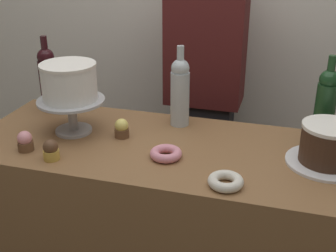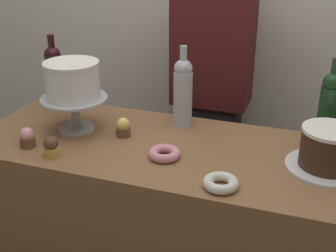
% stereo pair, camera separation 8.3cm
% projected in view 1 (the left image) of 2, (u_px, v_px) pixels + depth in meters
% --- Properties ---
extents(display_counter, '(1.49, 0.59, 0.89)m').
position_uv_depth(display_counter, '(168.00, 243.00, 1.79)').
color(display_counter, brown).
rests_on(display_counter, ground_plane).
extents(cake_stand_pedestal, '(0.26, 0.26, 0.14)m').
position_uv_depth(cake_stand_pedestal, '(72.00, 110.00, 1.68)').
color(cake_stand_pedestal, '#B2B2B7').
rests_on(cake_stand_pedestal, display_counter).
extents(white_layer_cake, '(0.21, 0.21, 0.14)m').
position_uv_depth(white_layer_cake, '(69.00, 82.00, 1.64)').
color(white_layer_cake, white).
rests_on(white_layer_cake, cake_stand_pedestal).
extents(silver_serving_platter, '(0.27, 0.27, 0.01)m').
position_uv_depth(silver_serving_platter, '(325.00, 162.00, 1.48)').
color(silver_serving_platter, white).
rests_on(silver_serving_platter, display_counter).
extents(chocolate_round_cake, '(0.19, 0.19, 0.13)m').
position_uv_depth(chocolate_round_cake, '(329.00, 143.00, 1.45)').
color(chocolate_round_cake, '#3D2619').
rests_on(chocolate_round_cake, silver_serving_platter).
extents(wine_bottle_dark_red, '(0.08, 0.08, 0.33)m').
position_uv_depth(wine_bottle_dark_red, '(48.00, 78.00, 1.89)').
color(wine_bottle_dark_red, black).
rests_on(wine_bottle_dark_red, display_counter).
extents(wine_bottle_clear, '(0.08, 0.08, 0.33)m').
position_uv_depth(wine_bottle_clear, '(180.00, 91.00, 1.73)').
color(wine_bottle_clear, '#B2BCC1').
rests_on(wine_bottle_clear, display_counter).
extents(wine_bottle_green, '(0.08, 0.08, 0.33)m').
position_uv_depth(wine_bottle_green, '(326.00, 104.00, 1.60)').
color(wine_bottle_green, '#193D1E').
rests_on(wine_bottle_green, display_counter).
extents(cupcake_lemon, '(0.06, 0.06, 0.07)m').
position_uv_depth(cupcake_lemon, '(122.00, 129.00, 1.67)').
color(cupcake_lemon, brown).
rests_on(cupcake_lemon, display_counter).
extents(cupcake_chocolate, '(0.06, 0.06, 0.07)m').
position_uv_depth(cupcake_chocolate, '(51.00, 150.00, 1.50)').
color(cupcake_chocolate, gold).
rests_on(cupcake_chocolate, display_counter).
extents(cupcake_strawberry, '(0.06, 0.06, 0.07)m').
position_uv_depth(cupcake_strawberry, '(25.00, 141.00, 1.56)').
color(cupcake_strawberry, brown).
rests_on(cupcake_strawberry, display_counter).
extents(donut_pink, '(0.11, 0.11, 0.03)m').
position_uv_depth(donut_pink, '(166.00, 154.00, 1.52)').
color(donut_pink, pink).
rests_on(donut_pink, display_counter).
extents(donut_sugar, '(0.11, 0.11, 0.03)m').
position_uv_depth(donut_sugar, '(226.00, 181.00, 1.35)').
color(donut_sugar, silver).
rests_on(donut_sugar, display_counter).
extents(barista_figure, '(0.36, 0.22, 1.60)m').
position_uv_depth(barista_figure, '(204.00, 103.00, 2.15)').
color(barista_figure, black).
rests_on(barista_figure, ground_plane).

